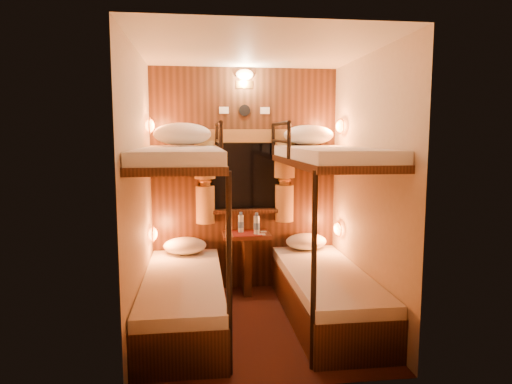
{
  "coord_description": "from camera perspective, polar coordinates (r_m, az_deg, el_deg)",
  "views": [
    {
      "loc": [
        -0.5,
        -3.88,
        1.69
      ],
      "look_at": [
        0.01,
        0.15,
        1.18
      ],
      "focal_mm": 32.0,
      "sensor_mm": 36.0,
      "label": 1
    }
  ],
  "objects": [
    {
      "name": "wall_back",
      "position": [
        4.98,
        -1.45,
        1.5
      ],
      "size": [
        2.4,
        0.0,
        2.4
      ],
      "primitive_type": "plane",
      "rotation": [
        1.57,
        0.0,
        0.0
      ],
      "color": "#C6B293",
      "rests_on": "floor"
    },
    {
      "name": "wall_front",
      "position": [
        2.92,
        2.75,
        -2.54
      ],
      "size": [
        2.4,
        0.0,
        2.4
      ],
      "primitive_type": "plane",
      "rotation": [
        -1.57,
        0.0,
        0.0
      ],
      "color": "#C6B293",
      "rests_on": "floor"
    },
    {
      "name": "pillow_lower_left",
      "position": [
        4.84,
        -8.87,
        -6.65
      ],
      "size": [
        0.44,
        0.32,
        0.17
      ],
      "primitive_type": "ellipsoid",
      "color": "silver",
      "rests_on": "bunk_left"
    },
    {
      "name": "bunk_right",
      "position": [
        4.27,
        8.72,
        -8.31
      ],
      "size": [
        0.72,
        1.9,
        1.82
      ],
      "color": "#311B0D",
      "rests_on": "floor"
    },
    {
      "name": "wall_right",
      "position": [
        4.19,
        13.77,
        0.22
      ],
      "size": [
        0.0,
        2.4,
        2.4
      ],
      "primitive_type": "plane",
      "rotation": [
        1.57,
        0.0,
        -1.57
      ],
      "color": "#C6B293",
      "rests_on": "floor"
    },
    {
      "name": "pillow_upper_left",
      "position": [
        4.55,
        -9.2,
        7.16
      ],
      "size": [
        0.56,
        0.4,
        0.22
      ],
      "primitive_type": "ellipsoid",
      "color": "silver",
      "rests_on": "bunk_left"
    },
    {
      "name": "sachet_b",
      "position": [
        4.95,
        0.96,
        -4.96
      ],
      "size": [
        0.07,
        0.05,
        0.0
      ],
      "primitive_type": "cube",
      "rotation": [
        0.0,
        0.0,
        0.06
      ],
      "color": "silver",
      "rests_on": "table"
    },
    {
      "name": "reading_lamps",
      "position": [
        4.63,
        -1.01,
        1.57
      ],
      "size": [
        2.0,
        0.2,
        1.25
      ],
      "color": "orange",
      "rests_on": "wall_left"
    },
    {
      "name": "bunk_left",
      "position": [
        4.12,
        -9.12,
        -8.91
      ],
      "size": [
        0.72,
        1.9,
        1.82
      ],
      "color": "#311B0D",
      "rests_on": "floor"
    },
    {
      "name": "bottle_left",
      "position": [
        4.9,
        -1.9,
        -3.97
      ],
      "size": [
        0.06,
        0.06,
        0.22
      ],
      "rotation": [
        0.0,
        0.0,
        -0.07
      ],
      "color": "#99BFE5",
      "rests_on": "table"
    },
    {
      "name": "ceiling",
      "position": [
        3.98,
        0.1,
        17.41
      ],
      "size": [
        2.1,
        2.1,
        0.0
      ],
      "primitive_type": "plane",
      "rotation": [
        3.14,
        0.0,
        0.0
      ],
      "color": "silver",
      "rests_on": "wall_back"
    },
    {
      "name": "floor",
      "position": [
        4.27,
        0.1,
        -16.2
      ],
      "size": [
        2.1,
        2.1,
        0.0
      ],
      "primitive_type": "plane",
      "color": "#36170E",
      "rests_on": "ground"
    },
    {
      "name": "sachet_a",
      "position": [
        4.81,
        0.67,
        -5.32
      ],
      "size": [
        0.08,
        0.06,
        0.01
      ],
      "primitive_type": "cube",
      "rotation": [
        0.0,
        0.0,
        -0.03
      ],
      "color": "silver",
      "rests_on": "table"
    },
    {
      "name": "wall_left",
      "position": [
        3.95,
        -14.45,
        -0.22
      ],
      "size": [
        0.0,
        2.4,
        2.4
      ],
      "primitive_type": "plane",
      "rotation": [
        1.57,
        0.0,
        1.57
      ],
      "color": "#C6B293",
      "rests_on": "floor"
    },
    {
      "name": "window",
      "position": [
        4.94,
        -1.4,
        1.23
      ],
      "size": [
        1.0,
        0.12,
        0.79
      ],
      "color": "black",
      "rests_on": "back_panel"
    },
    {
      "name": "bottle_right",
      "position": [
        4.81,
        0.08,
        -4.15
      ],
      "size": [
        0.07,
        0.07,
        0.23
      ],
      "rotation": [
        0.0,
        0.0,
        -0.22
      ],
      "color": "#99BFE5",
      "rests_on": "table"
    },
    {
      "name": "back_fixtures",
      "position": [
        4.94,
        -1.43,
        13.6
      ],
      "size": [
        0.54,
        0.09,
        0.48
      ],
      "color": "black",
      "rests_on": "back_panel"
    },
    {
      "name": "curtains",
      "position": [
        4.9,
        -1.36,
        2.15
      ],
      "size": [
        1.1,
        0.22,
        1.0
      ],
      "color": "olive",
      "rests_on": "back_panel"
    },
    {
      "name": "pillow_lower_right",
      "position": [
        5.0,
        6.29,
        -6.16
      ],
      "size": [
        0.44,
        0.32,
        0.17
      ],
      "primitive_type": "ellipsoid",
      "color": "silver",
      "rests_on": "bunk_right"
    },
    {
      "name": "back_panel",
      "position": [
        4.97,
        -1.44,
        1.48
      ],
      "size": [
        2.0,
        0.03,
        2.4
      ],
      "primitive_type": "cube",
      "color": "#311B0D",
      "rests_on": "floor"
    },
    {
      "name": "pillow_upper_right",
      "position": [
        4.83,
        6.58,
        7.1
      ],
      "size": [
        0.53,
        0.38,
        0.21
      ],
      "primitive_type": "ellipsoid",
      "color": "silver",
      "rests_on": "bunk_right"
    },
    {
      "name": "table",
      "position": [
        4.93,
        -1.19,
        -7.85
      ],
      "size": [
        0.5,
        0.34,
        0.66
      ],
      "color": "#4F2112",
      "rests_on": "floor"
    }
  ]
}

